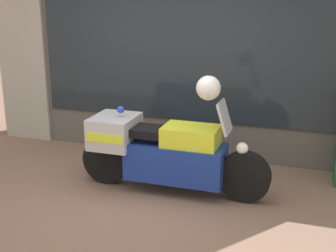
{
  "coord_description": "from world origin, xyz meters",
  "views": [
    {
      "loc": [
        1.98,
        -4.49,
        2.42
      ],
      "look_at": [
        0.14,
        1.03,
        0.67
      ],
      "focal_mm": 50.0,
      "sensor_mm": 36.0,
      "label": 1
    }
  ],
  "objects": [
    {
      "name": "paramedic_motorcycle",
      "position": [
        0.22,
        0.53,
        0.51
      ],
      "size": [
        2.36,
        0.61,
        1.18
      ],
      "rotation": [
        0.0,
        0.0,
        0.0
      ],
      "color": "black",
      "rests_on": "ground"
    },
    {
      "name": "white_helmet",
      "position": [
        0.79,
        0.53,
        1.32
      ],
      "size": [
        0.28,
        0.28,
        0.28
      ],
      "primitive_type": "sphere",
      "color": "white",
      "rests_on": "paramedic_motorcycle"
    },
    {
      "name": "window_display",
      "position": [
        0.34,
        2.03,
        0.47
      ],
      "size": [
        4.62,
        0.3,
        1.99
      ],
      "color": "slate",
      "rests_on": "ground"
    },
    {
      "name": "shop_building",
      "position": [
        -0.38,
        2.0,
        1.96
      ],
      "size": [
        5.9,
        0.55,
        3.91
      ],
      "color": "#56514C",
      "rests_on": "ground"
    },
    {
      "name": "ground_plane",
      "position": [
        0.0,
        0.0,
        0.0
      ],
      "size": [
        60.0,
        60.0,
        0.0
      ],
      "primitive_type": "plane",
      "color": "#7A5B4C"
    }
  ]
}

